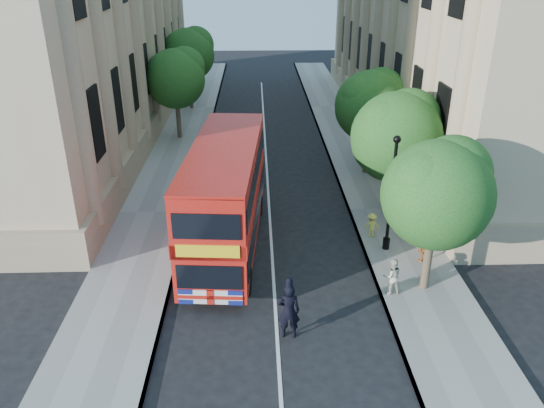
{
  "coord_description": "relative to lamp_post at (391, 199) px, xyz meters",
  "views": [
    {
      "loc": [
        -0.63,
        -14.02,
        11.79
      ],
      "look_at": [
        0.01,
        6.09,
        2.3
      ],
      "focal_mm": 35.0,
      "sensor_mm": 36.0,
      "label": 1
    }
  ],
  "objects": [
    {
      "name": "child_b",
      "position": [
        -0.45,
        1.08,
        -1.81
      ],
      "size": [
        0.77,
        0.47,
        1.17
      ],
      "primitive_type": "imported",
      "rotation": [
        0.0,
        0.0,
        3.1
      ],
      "color": "#E4DC4D",
      "rests_on": "pavement_right"
    },
    {
      "name": "building_left",
      "position": [
        -18.8,
        18.0,
        6.49
      ],
      "size": [
        12.0,
        38.0,
        18.0
      ],
      "primitive_type": "cube",
      "color": "tan",
      "rests_on": "ground"
    },
    {
      "name": "child_a",
      "position": [
        1.29,
        -1.1,
        -1.82
      ],
      "size": [
        0.72,
        0.57,
        1.15
      ],
      "primitive_type": "imported",
      "rotation": [
        0.0,
        0.0,
        3.65
      ],
      "color": "#CC6924",
      "rests_on": "pavement_right"
    },
    {
      "name": "tree_right_mid",
      "position": [
        0.84,
        3.03,
        1.93
      ],
      "size": [
        4.2,
        4.2,
        6.37
      ],
      "color": "#473828",
      "rests_on": "ground"
    },
    {
      "name": "building_right",
      "position": [
        8.8,
        18.0,
        6.49
      ],
      "size": [
        12.0,
        38.0,
        18.0
      ],
      "primitive_type": "cube",
      "color": "tan",
      "rests_on": "ground"
    },
    {
      "name": "pavement_left",
      "position": [
        -10.75,
        4.0,
        -2.45
      ],
      "size": [
        3.5,
        80.0,
        0.12
      ],
      "primitive_type": "cube",
      "color": "gray",
      "rests_on": "ground"
    },
    {
      "name": "double_decker_bus",
      "position": [
        -6.95,
        0.58,
        0.04
      ],
      "size": [
        3.37,
        10.15,
        4.61
      ],
      "rotation": [
        0.0,
        0.0,
        -0.07
      ],
      "color": "#B0140C",
      "rests_on": "ground"
    },
    {
      "name": "pavement_right",
      "position": [
        0.75,
        4.0,
        -2.45
      ],
      "size": [
        3.5,
        80.0,
        0.12
      ],
      "primitive_type": "cube",
      "color": "gray",
      "rests_on": "ground"
    },
    {
      "name": "tree_right_near",
      "position": [
        0.84,
        -2.97,
        1.74
      ],
      "size": [
        4.0,
        4.0,
        6.08
      ],
      "color": "#473828",
      "rests_on": "ground"
    },
    {
      "name": "ground",
      "position": [
        -5.0,
        -6.0,
        -2.51
      ],
      "size": [
        120.0,
        120.0,
        0.0
      ],
      "primitive_type": "plane",
      "color": "black",
      "rests_on": "ground"
    },
    {
      "name": "tree_right_far",
      "position": [
        0.84,
        9.03,
        1.8
      ],
      "size": [
        4.0,
        4.0,
        6.15
      ],
      "color": "#473828",
      "rests_on": "ground"
    },
    {
      "name": "tree_left_back",
      "position": [
        -10.96,
        24.03,
        2.2
      ],
      "size": [
        4.2,
        4.2,
        6.65
      ],
      "color": "#473828",
      "rests_on": "ground"
    },
    {
      "name": "tree_left_far",
      "position": [
        -10.96,
        16.03,
        1.93
      ],
      "size": [
        4.0,
        4.0,
        6.3
      ],
      "color": "#473828",
      "rests_on": "ground"
    },
    {
      "name": "box_van",
      "position": [
        -6.79,
        8.98,
        -1.15
      ],
      "size": [
        2.25,
        4.97,
        2.78
      ],
      "rotation": [
        0.0,
        0.0,
        0.06
      ],
      "color": "black",
      "rests_on": "ground"
    },
    {
      "name": "police_constable",
      "position": [
        -4.61,
        -5.61,
        -1.48
      ],
      "size": [
        0.76,
        0.51,
        2.06
      ],
      "primitive_type": "imported",
      "rotation": [
        0.0,
        0.0,
        3.12
      ],
      "color": "black",
      "rests_on": "ground"
    },
    {
      "name": "lamp_post",
      "position": [
        0.0,
        0.0,
        0.0
      ],
      "size": [
        0.32,
        0.32,
        5.16
      ],
      "color": "black",
      "rests_on": "pavement_right"
    },
    {
      "name": "woman_pedestrian",
      "position": [
        -0.59,
        -3.34,
        -1.66
      ],
      "size": [
        0.77,
        0.63,
        1.46
      ],
      "primitive_type": "imported",
      "rotation": [
        0.0,
        0.0,
        3.26
      ],
      "color": "beige",
      "rests_on": "pavement_right"
    }
  ]
}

